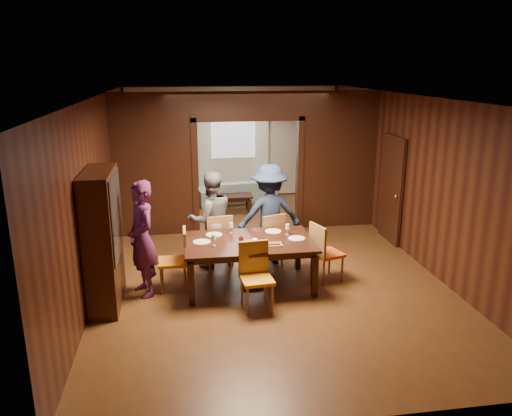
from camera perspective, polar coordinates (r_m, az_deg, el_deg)
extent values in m
plane|color=#562F18|center=(9.25, 0.49, -5.55)|extent=(9.00, 9.00, 0.00)
cube|color=silver|center=(8.62, 0.54, 12.69)|extent=(5.50, 9.00, 0.02)
cube|color=black|center=(13.21, -2.66, 7.51)|extent=(5.50, 0.02, 2.90)
cube|color=black|center=(8.82, -17.43, 2.49)|extent=(0.02, 9.00, 2.90)
cube|color=black|center=(9.65, 16.89, 3.66)|extent=(0.02, 9.00, 2.90)
cube|color=black|center=(10.34, -11.55, 3.41)|extent=(1.65, 0.15, 2.40)
cube|color=black|center=(10.85, 9.24, 4.11)|extent=(1.65, 0.15, 2.40)
cube|color=black|center=(10.22, -0.95, 11.80)|extent=(5.50, 0.15, 0.50)
cube|color=beige|center=(13.18, -2.64, 7.49)|extent=(5.40, 0.04, 2.85)
imported|color=#4B1A48|center=(7.68, -12.91, -3.47)|extent=(0.65, 0.77, 1.78)
imported|color=#55555C|center=(8.61, -5.16, -1.36)|extent=(0.95, 0.82, 1.68)
imported|color=#192640|center=(8.72, 1.54, -0.74)|extent=(1.20, 0.75, 1.78)
imported|color=#9BC2CA|center=(12.80, -2.24, 1.95)|extent=(2.09, 1.06, 0.58)
imported|color=black|center=(7.85, -0.51, -3.31)|extent=(0.36, 0.36, 0.09)
cube|color=black|center=(7.95, -0.81, -6.33)|extent=(2.01, 1.25, 0.76)
cube|color=black|center=(12.02, -2.37, 0.57)|extent=(0.80, 0.50, 0.40)
cube|color=black|center=(7.48, -17.08, -3.44)|extent=(0.40, 1.20, 2.00)
cube|color=black|center=(10.15, 15.26, 2.06)|extent=(0.06, 0.90, 2.10)
cube|color=silver|center=(13.12, -2.64, 8.55)|extent=(1.20, 0.03, 1.30)
cube|color=white|center=(13.09, -5.88, 6.48)|extent=(0.35, 0.06, 2.40)
cube|color=white|center=(13.24, 0.65, 6.67)|extent=(0.35, 0.06, 2.40)
cylinder|color=silver|center=(7.78, -6.22, -3.87)|extent=(0.27, 0.27, 0.01)
cylinder|color=silver|center=(8.08, -4.82, -3.06)|extent=(0.27, 0.27, 0.01)
cylinder|color=white|center=(8.23, 1.96, -2.67)|extent=(0.27, 0.27, 0.01)
cylinder|color=silver|center=(7.91, 4.65, -3.48)|extent=(0.27, 0.27, 0.01)
cylinder|color=white|center=(7.44, -0.32, -4.73)|extent=(0.27, 0.27, 0.01)
cube|color=gray|center=(7.71, -0.96, -3.88)|extent=(0.30, 0.20, 0.04)
cube|color=gray|center=(7.62, 1.88, -4.11)|extent=(0.30, 0.20, 0.04)
cylinder|color=white|center=(7.48, -0.12, -4.07)|extent=(0.07, 0.07, 0.14)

